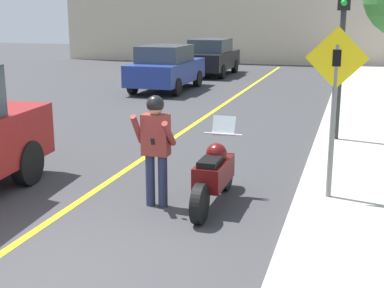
% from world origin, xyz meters
% --- Properties ---
extents(ground_plane, '(80.00, 80.00, 0.00)m').
position_xyz_m(ground_plane, '(0.00, 0.00, 0.00)').
color(ground_plane, '#38383A').
extents(road_center_line, '(0.12, 36.00, 0.01)m').
position_xyz_m(road_center_line, '(-0.60, 6.00, 0.00)').
color(road_center_line, yellow).
rests_on(road_center_line, ground).
extents(motorcycle, '(0.62, 2.09, 1.27)m').
position_xyz_m(motorcycle, '(1.44, 2.54, 0.49)').
color(motorcycle, black).
rests_on(motorcycle, ground).
extents(person_biker, '(0.59, 0.47, 1.69)m').
position_xyz_m(person_biker, '(0.62, 2.23, 1.03)').
color(person_biker, '#282D4C').
rests_on(person_biker, ground).
extents(crossing_sign, '(0.91, 0.08, 2.56)m').
position_xyz_m(crossing_sign, '(3.10, 3.12, 1.65)').
color(crossing_sign, slate).
rests_on(crossing_sign, sidewalk_curb).
extents(traffic_light, '(0.26, 0.30, 3.55)m').
position_xyz_m(traffic_light, '(3.03, 7.13, 2.58)').
color(traffic_light, '#2D2D30').
rests_on(traffic_light, sidewalk_curb).
extents(parked_car_blue, '(1.88, 4.20, 1.68)m').
position_xyz_m(parked_car_blue, '(-3.43, 13.95, 0.86)').
color(parked_car_blue, black).
rests_on(parked_car_blue, ground).
extents(parked_car_black, '(1.88, 4.20, 1.68)m').
position_xyz_m(parked_car_black, '(-3.12, 19.29, 0.86)').
color(parked_car_black, black).
rests_on(parked_car_black, ground).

